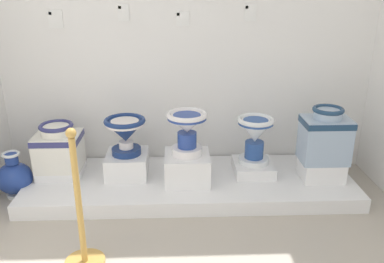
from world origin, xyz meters
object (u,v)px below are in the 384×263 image
(decorative_vase_corner, at_px, (15,177))
(stanchion_post_near_left, at_px, (81,228))
(antique_toilet_slender_white, at_px, (255,134))
(info_placard_second, at_px, (123,13))
(antique_toilet_pale_glazed, at_px, (325,135))
(plinth_block_central_ornate, at_px, (187,168))
(antique_toilet_central_ornate, at_px, (187,127))
(antique_toilet_tall_cobalt, at_px, (58,146))
(plinth_block_tall_cobalt, at_px, (62,171))
(plinth_block_pale_glazed, at_px, (321,170))
(plinth_block_leftmost, at_px, (127,164))
(plinth_block_slender_white, at_px, (253,167))
(info_placard_fourth, at_px, (250,12))
(antique_toilet_leftmost, at_px, (125,131))
(info_placard_first, at_px, (55,19))
(info_placard_third, at_px, (182,18))

(decorative_vase_corner, distance_m, stanchion_post_near_left, 1.21)
(antique_toilet_slender_white, bearing_deg, info_placard_second, 161.03)
(antique_toilet_pale_glazed, distance_m, stanchion_post_near_left, 2.08)
(plinth_block_central_ornate, relative_size, stanchion_post_near_left, 0.40)
(antique_toilet_central_ornate, relative_size, info_placard_second, 2.55)
(antique_toilet_tall_cobalt, bearing_deg, plinth_block_tall_cobalt, -90.00)
(plinth_block_tall_cobalt, xyz_separation_m, plinth_block_pale_glazed, (2.26, -0.15, 0.05))
(antique_toilet_central_ornate, height_order, info_placard_second, info_placard_second)
(antique_toilet_tall_cobalt, distance_m, plinth_block_pale_glazed, 2.28)
(plinth_block_leftmost, height_order, antique_toilet_slender_white, antique_toilet_slender_white)
(antique_toilet_tall_cobalt, relative_size, decorative_vase_corner, 1.01)
(plinth_block_slender_white, relative_size, info_placard_fourth, 2.55)
(antique_toilet_leftmost, relative_size, info_placard_first, 2.27)
(antique_toilet_pale_glazed, distance_m, info_placard_second, 2.01)
(antique_toilet_pale_glazed, xyz_separation_m, stanchion_post_near_left, (-1.85, -0.91, -0.26))
(antique_toilet_central_ornate, bearing_deg, plinth_block_tall_cobalt, 172.15)
(plinth_block_tall_cobalt, xyz_separation_m, plinth_block_central_ornate, (1.11, -0.15, 0.09))
(info_placard_second, relative_size, stanchion_post_near_left, 0.15)
(antique_toilet_tall_cobalt, relative_size, antique_toilet_pale_glazed, 0.85)
(info_placard_first, xyz_separation_m, stanchion_post_near_left, (0.42, -1.44, -1.16))
(plinth_block_slender_white, height_order, antique_toilet_slender_white, antique_toilet_slender_white)
(stanchion_post_near_left, bearing_deg, antique_toilet_pale_glazed, 26.22)
(info_placard_second, distance_m, info_placard_fourth, 1.10)
(antique_toilet_slender_white, distance_m, antique_toilet_pale_glazed, 0.58)
(info_placard_first, relative_size, info_placard_fourth, 1.07)
(info_placard_fourth, distance_m, stanchion_post_near_left, 2.26)
(antique_toilet_tall_cobalt, xyz_separation_m, antique_toilet_slender_white, (1.70, -0.01, 0.09))
(plinth_block_tall_cobalt, bearing_deg, plinth_block_slender_white, -0.43)
(plinth_block_tall_cobalt, distance_m, antique_toilet_tall_cobalt, 0.24)
(antique_toilet_leftmost, height_order, info_placard_third, info_placard_third)
(antique_toilet_central_ornate, distance_m, info_placard_fourth, 1.16)
(info_placard_third, xyz_separation_m, stanchion_post_near_left, (-0.67, -1.44, -1.16))
(plinth_block_central_ornate, relative_size, info_placard_first, 2.43)
(antique_toilet_tall_cobalt, height_order, info_placard_third, info_placard_third)
(plinth_block_tall_cobalt, bearing_deg, info_placard_first, 91.47)
(plinth_block_tall_cobalt, bearing_deg, info_placard_second, 32.93)
(stanchion_post_near_left, bearing_deg, plinth_block_slender_white, 39.27)
(plinth_block_tall_cobalt, relative_size, plinth_block_central_ornate, 0.99)
(antique_toilet_tall_cobalt, distance_m, antique_toilet_central_ornate, 1.14)
(plinth_block_central_ornate, distance_m, info_placard_third, 1.29)
(plinth_block_tall_cobalt, bearing_deg, antique_toilet_leftmost, -1.76)
(plinth_block_central_ornate, bearing_deg, plinth_block_tall_cobalt, 172.15)
(plinth_block_slender_white, height_order, info_placard_third, info_placard_third)
(info_placard_second, relative_size, info_placard_fourth, 1.00)
(plinth_block_tall_cobalt, bearing_deg, antique_toilet_pale_glazed, -3.89)
(plinth_block_tall_cobalt, distance_m, info_placard_third, 1.71)
(plinth_block_central_ornate, relative_size, antique_toilet_pale_glazed, 0.79)
(decorative_vase_corner, bearing_deg, antique_toilet_pale_glazed, -0.40)
(info_placard_third, xyz_separation_m, decorative_vase_corner, (-1.44, -0.51, -1.26))
(antique_toilet_leftmost, height_order, plinth_block_central_ornate, antique_toilet_leftmost)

